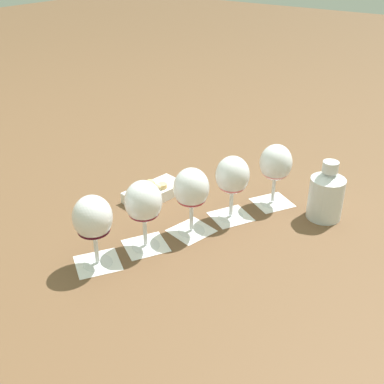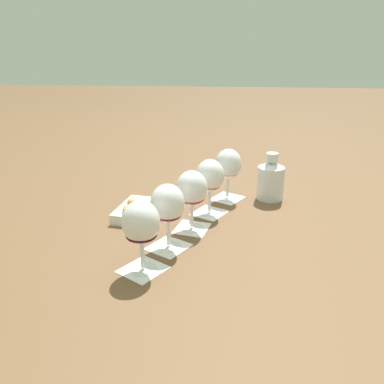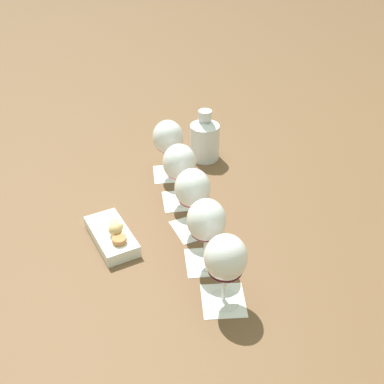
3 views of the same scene
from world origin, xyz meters
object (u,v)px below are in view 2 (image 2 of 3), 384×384
(wine_glass_3, at_px, (168,206))
(snack_dish, at_px, (134,210))
(wine_glass_0, at_px, (228,166))
(ceramic_vase, at_px, (271,179))
(wine_glass_4, at_px, (141,225))
(wine_glass_2, at_px, (193,191))
(wine_glass_1, at_px, (210,178))

(wine_glass_3, distance_m, snack_dish, 0.26)
(wine_glass_0, bearing_deg, snack_dish, -58.77)
(wine_glass_3, relative_size, snack_dish, 0.94)
(wine_glass_0, distance_m, ceramic_vase, 0.16)
(wine_glass_4, height_order, snack_dish, wine_glass_4)
(wine_glass_2, xyz_separation_m, snack_dish, (-0.08, -0.20, -0.10))
(snack_dish, bearing_deg, wine_glass_4, 16.84)
(wine_glass_0, xyz_separation_m, snack_dish, (0.18, -0.29, -0.10))
(wine_glass_1, bearing_deg, ceramic_vase, 126.08)
(snack_dish, bearing_deg, ceramic_vase, 113.40)
(wine_glass_1, height_order, wine_glass_3, same)
(wine_glass_2, relative_size, snack_dish, 0.94)
(ceramic_vase, bearing_deg, wine_glass_0, -84.99)
(wine_glass_2, height_order, ceramic_vase, wine_glass_2)
(wine_glass_0, relative_size, wine_glass_3, 1.00)
(wine_glass_0, height_order, wine_glass_1, same)
(wine_glass_2, distance_m, wine_glass_4, 0.26)
(wine_glass_1, distance_m, wine_glass_3, 0.26)
(wine_glass_3, xyz_separation_m, snack_dish, (-0.20, -0.14, -0.10))
(wine_glass_2, bearing_deg, wine_glass_1, 160.30)
(wine_glass_3, distance_m, ceramic_vase, 0.50)
(wine_glass_0, height_order, wine_glass_2, same)
(wine_glass_0, xyz_separation_m, ceramic_vase, (-0.01, 0.15, -0.05))
(wine_glass_4, bearing_deg, ceramic_vase, 145.90)
(wine_glass_3, bearing_deg, wine_glass_1, 158.06)
(wine_glass_0, bearing_deg, wine_glass_1, -22.41)
(wine_glass_3, bearing_deg, wine_glass_4, -20.28)
(wine_glass_2, bearing_deg, wine_glass_0, 158.85)
(wine_glass_0, bearing_deg, wine_glass_4, -21.67)
(snack_dish, bearing_deg, wine_glass_0, 121.23)
(wine_glass_1, height_order, wine_glass_2, same)
(wine_glass_1, distance_m, wine_glass_2, 0.13)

